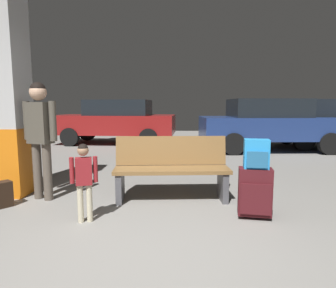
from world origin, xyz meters
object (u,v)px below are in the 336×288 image
Objects in this scene: structural_pillar at (5,95)px; parked_car_side at (336,122)px; backpack_dark_floor at (0,195)px; suitcase at (255,192)px; parked_car_near at (270,123)px; adult at (40,128)px; backpack_bright at (256,154)px; bench at (172,169)px; parked_car_far at (116,120)px; child at (84,174)px.

parked_car_side is (7.56, 5.08, -0.68)m from structural_pillar.
parked_car_side reaches higher than backpack_dark_floor.
structural_pillar reaches higher than suitcase.
parked_car_near is 2.36m from parked_car_side.
structural_pillar is at bearing -139.98° from parked_car_near.
adult is 4.84× the size of backpack_dark_floor.
backpack_bright is at bearing -13.26° from adult.
bench is at bearing 1.40° from adult.
parked_car_far is at bearing 163.07° from parked_car_near.
structural_pillar is 0.72× the size of parked_car_near.
parked_car_near is (1.87, 5.36, 0.48)m from suitcase.
bench is 0.39× the size of parked_car_near.
backpack_bright is (0.00, -0.00, 0.45)m from suitcase.
adult is at bearing -134.94° from parked_car_near.
backpack_dark_floor is 0.08× the size of parked_car_far.
adult is (-0.84, 0.81, 0.46)m from child.
backpack_bright is 0.37× the size of child.
parked_car_far reaches higher than backpack_bright.
structural_pillar is 3.73m from suitcase.
backpack_dark_floor is 9.34m from parked_car_side.
structural_pillar is 0.72× the size of parked_car_side.
structural_pillar reaches higher than parked_car_near.
child is (-1.97, -0.15, 0.24)m from suitcase.
bench is 1.80× the size of child.
parked_car_side is (4.14, 6.00, 0.48)m from suitcase.
backpack_bright reaches higher than backpack_dark_floor.
parked_car_near and parked_car_side have the same top height.
structural_pillar is 1.46m from backpack_dark_floor.
parked_car_far is at bearing 108.02° from bench.
backpack_dark_floor is (-2.24, -0.41, -0.28)m from bench.
child is at bearing -138.96° from bench.
parked_car_far is (-2.98, 6.83, 0.03)m from backpack_bright.
parked_car_near and parked_car_far have the same top height.
parked_car_near is 0.99× the size of parked_car_far.
adult is (-2.82, 0.66, 0.25)m from backpack_bright.
parked_car_side is (7.37, 5.70, 0.64)m from backpack_dark_floor.
parked_car_side is at bearing 37.51° from adult.
suitcase reaches higher than backpack_dark_floor.
backpack_bright is at bearing -66.44° from parked_car_far.
adult is at bearing -142.49° from parked_car_side.
adult reaches higher than child.
structural_pillar reaches higher than adult.
structural_pillar is at bearing 157.21° from adult.
child reaches higher than suitcase.
adult is 6.63m from parked_car_near.
parked_car_near is (1.87, 5.36, 0.03)m from backpack_bright.
structural_pillar is at bearing -146.06° from parked_car_side.
suitcase is 2.98m from adult.
parked_car_side is (6.11, 6.15, 0.25)m from child.
structural_pillar is 0.80m from adult.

